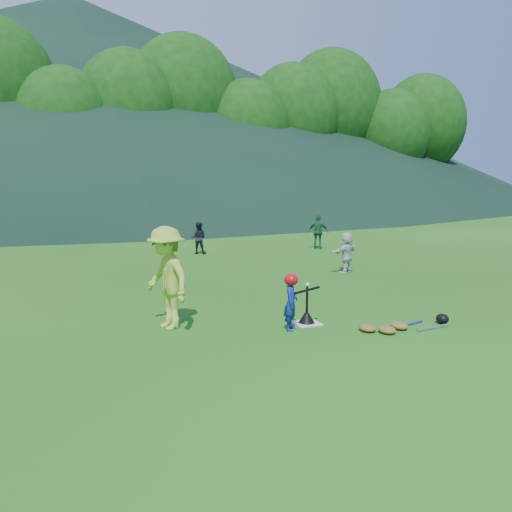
{
  "coord_description": "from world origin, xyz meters",
  "views": [
    {
      "loc": [
        -4.19,
        -7.9,
        2.66
      ],
      "look_at": [
        0.0,
        2.5,
        0.9
      ],
      "focal_mm": 35.0,
      "sensor_mm": 36.0,
      "label": 1
    }
  ],
  "objects_px": {
    "home_plate": "(307,323)",
    "adult_coach": "(167,278)",
    "fielder_b": "(199,238)",
    "batter_child": "(291,303)",
    "fielder_c": "(318,232)",
    "fielder_d": "(346,252)",
    "batting_tee": "(307,317)",
    "equipment_pile": "(400,326)"
  },
  "relations": [
    {
      "from": "adult_coach",
      "to": "fielder_b",
      "type": "relative_size",
      "value": 1.62
    },
    {
      "from": "batter_child",
      "to": "fielder_c",
      "type": "relative_size",
      "value": 0.76
    },
    {
      "from": "fielder_b",
      "to": "batting_tee",
      "type": "xyz_separation_m",
      "value": [
        -0.46,
        -9.07,
        -0.43
      ]
    },
    {
      "from": "fielder_c",
      "to": "equipment_pile",
      "type": "height_order",
      "value": "fielder_c"
    },
    {
      "from": "batting_tee",
      "to": "equipment_pile",
      "type": "xyz_separation_m",
      "value": [
        1.37,
        -0.93,
        -0.06
      ]
    },
    {
      "from": "batter_child",
      "to": "adult_coach",
      "type": "relative_size",
      "value": 0.54
    },
    {
      "from": "fielder_b",
      "to": "equipment_pile",
      "type": "bearing_deg",
      "value": 123.35
    },
    {
      "from": "home_plate",
      "to": "fielder_d",
      "type": "relative_size",
      "value": 0.39
    },
    {
      "from": "batter_child",
      "to": "fielder_c",
      "type": "bearing_deg",
      "value": 3.25
    },
    {
      "from": "batter_child",
      "to": "equipment_pile",
      "type": "height_order",
      "value": "batter_child"
    },
    {
      "from": "batter_child",
      "to": "batting_tee",
      "type": "relative_size",
      "value": 1.45
    },
    {
      "from": "adult_coach",
      "to": "fielder_b",
      "type": "height_order",
      "value": "adult_coach"
    },
    {
      "from": "fielder_c",
      "to": "fielder_d",
      "type": "xyz_separation_m",
      "value": [
        -1.58,
        -4.49,
        -0.08
      ]
    },
    {
      "from": "home_plate",
      "to": "adult_coach",
      "type": "relative_size",
      "value": 0.25
    },
    {
      "from": "home_plate",
      "to": "fielder_c",
      "type": "relative_size",
      "value": 0.35
    },
    {
      "from": "fielder_b",
      "to": "fielder_c",
      "type": "relative_size",
      "value": 0.87
    },
    {
      "from": "fielder_c",
      "to": "adult_coach",
      "type": "bearing_deg",
      "value": 86.13
    },
    {
      "from": "home_plate",
      "to": "equipment_pile",
      "type": "height_order",
      "value": "equipment_pile"
    },
    {
      "from": "fielder_b",
      "to": "fielder_d",
      "type": "xyz_separation_m",
      "value": [
        2.94,
        -4.98,
        0.01
      ]
    },
    {
      "from": "batting_tee",
      "to": "fielder_d",
      "type": "bearing_deg",
      "value": 50.21
    },
    {
      "from": "fielder_c",
      "to": "home_plate",
      "type": "bearing_deg",
      "value": 99.17
    },
    {
      "from": "fielder_c",
      "to": "fielder_b",
      "type": "bearing_deg",
      "value": 33.15
    },
    {
      "from": "batter_child",
      "to": "fielder_c",
      "type": "xyz_separation_m",
      "value": [
        5.43,
        8.81,
        0.16
      ]
    },
    {
      "from": "equipment_pile",
      "to": "fielder_b",
      "type": "bearing_deg",
      "value": 95.2
    },
    {
      "from": "fielder_d",
      "to": "batting_tee",
      "type": "xyz_separation_m",
      "value": [
        -3.41,
        -4.09,
        -0.45
      ]
    },
    {
      "from": "batter_child",
      "to": "fielder_d",
      "type": "height_order",
      "value": "fielder_d"
    },
    {
      "from": "batter_child",
      "to": "equipment_pile",
      "type": "relative_size",
      "value": 0.55
    },
    {
      "from": "home_plate",
      "to": "batter_child",
      "type": "relative_size",
      "value": 0.46
    },
    {
      "from": "batter_child",
      "to": "fielder_b",
      "type": "xyz_separation_m",
      "value": [
        0.9,
        9.3,
        0.07
      ]
    },
    {
      "from": "fielder_c",
      "to": "batting_tee",
      "type": "relative_size",
      "value": 1.92
    },
    {
      "from": "batter_child",
      "to": "fielder_d",
      "type": "distance_m",
      "value": 5.79
    },
    {
      "from": "home_plate",
      "to": "fielder_c",
      "type": "bearing_deg",
      "value": 59.82
    },
    {
      "from": "fielder_d",
      "to": "batting_tee",
      "type": "bearing_deg",
      "value": 26.74
    },
    {
      "from": "fielder_b",
      "to": "equipment_pile",
      "type": "relative_size",
      "value": 0.63
    },
    {
      "from": "fielder_d",
      "to": "batting_tee",
      "type": "height_order",
      "value": "fielder_d"
    },
    {
      "from": "batting_tee",
      "to": "equipment_pile",
      "type": "relative_size",
      "value": 0.38
    },
    {
      "from": "batter_child",
      "to": "adult_coach",
      "type": "bearing_deg",
      "value": 100.04
    },
    {
      "from": "home_plate",
      "to": "batter_child",
      "type": "bearing_deg",
      "value": -152.27
    },
    {
      "from": "batter_child",
      "to": "equipment_pile",
      "type": "bearing_deg",
      "value": -76.16
    },
    {
      "from": "home_plate",
      "to": "fielder_b",
      "type": "distance_m",
      "value": 9.1
    },
    {
      "from": "fielder_d",
      "to": "batting_tee",
      "type": "distance_m",
      "value": 5.34
    },
    {
      "from": "fielder_d",
      "to": "batter_child",
      "type": "bearing_deg",
      "value": 24.85
    }
  ]
}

